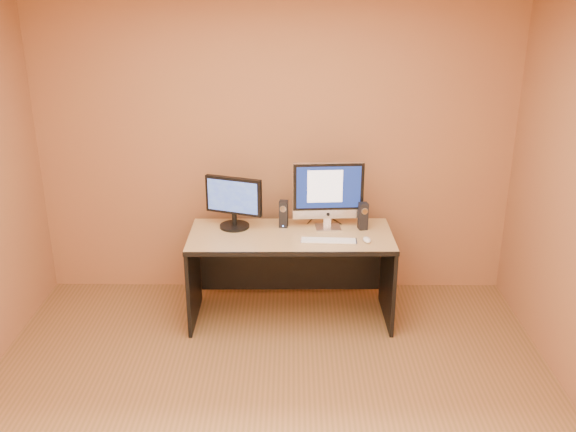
# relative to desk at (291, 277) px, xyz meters

# --- Properties ---
(floor) EXTENTS (4.00, 4.00, 0.00)m
(floor) POSITION_rel_desk_xyz_m (-0.13, -1.41, -0.37)
(floor) COLOR brown
(floor) RESTS_ON ground
(walls) EXTENTS (4.00, 4.00, 2.60)m
(walls) POSITION_rel_desk_xyz_m (-0.13, -1.41, 0.93)
(walls) COLOR brown
(walls) RESTS_ON ground
(desk) EXTENTS (1.60, 0.71, 0.74)m
(desk) POSITION_rel_desk_xyz_m (0.00, 0.00, 0.00)
(desk) COLOR tan
(desk) RESTS_ON ground
(imac) EXTENTS (0.58, 0.25, 0.55)m
(imac) POSITION_rel_desk_xyz_m (0.30, 0.14, 0.64)
(imac) COLOR silver
(imac) RESTS_ON desk
(second_monitor) EXTENTS (0.53, 0.38, 0.42)m
(second_monitor) POSITION_rel_desk_xyz_m (-0.45, 0.15, 0.58)
(second_monitor) COLOR black
(second_monitor) RESTS_ON desk
(speaker_left) EXTENTS (0.08, 0.08, 0.22)m
(speaker_left) POSITION_rel_desk_xyz_m (-0.06, 0.17, 0.48)
(speaker_left) COLOR black
(speaker_left) RESTS_ON desk
(speaker_right) EXTENTS (0.08, 0.08, 0.22)m
(speaker_right) POSITION_rel_desk_xyz_m (0.57, 0.12, 0.48)
(speaker_right) COLOR black
(speaker_right) RESTS_ON desk
(keyboard) EXTENTS (0.43, 0.14, 0.02)m
(keyboard) POSITION_rel_desk_xyz_m (0.29, -0.15, 0.38)
(keyboard) COLOR silver
(keyboard) RESTS_ON desk
(mouse) EXTENTS (0.07, 0.11, 0.04)m
(mouse) POSITION_rel_desk_xyz_m (0.58, -0.14, 0.39)
(mouse) COLOR white
(mouse) RESTS_ON desk
(cable_a) EXTENTS (0.11, 0.20, 0.01)m
(cable_a) POSITION_rel_desk_xyz_m (0.36, 0.31, 0.37)
(cable_a) COLOR black
(cable_a) RESTS_ON desk
(cable_b) EXTENTS (0.07, 0.17, 0.01)m
(cable_b) POSITION_rel_desk_xyz_m (0.17, 0.31, 0.37)
(cable_b) COLOR black
(cable_b) RESTS_ON desk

